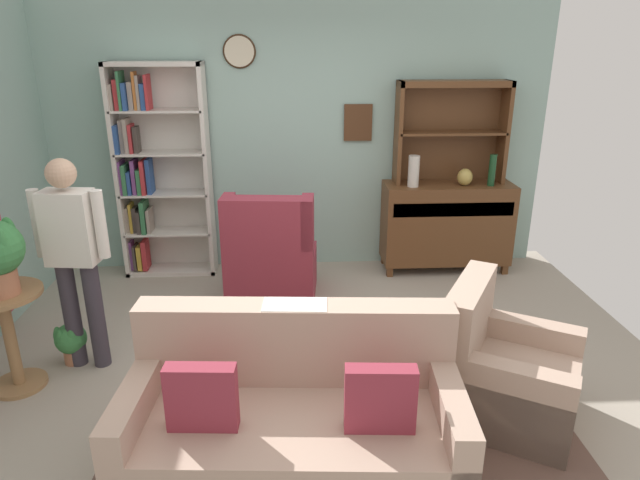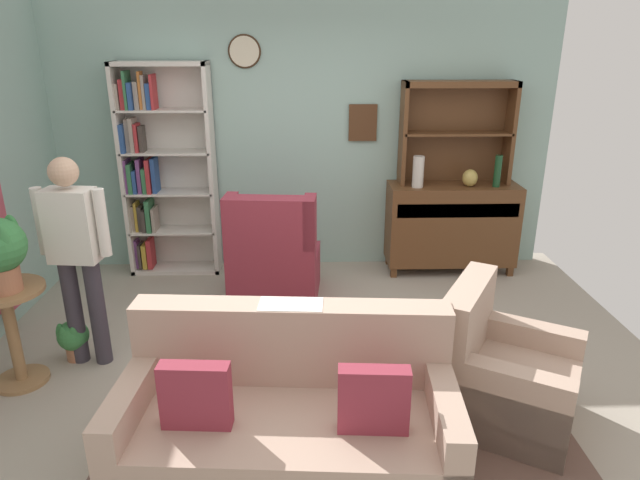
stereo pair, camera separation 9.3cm
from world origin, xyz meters
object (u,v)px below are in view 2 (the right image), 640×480
sideboard_hutch (457,118)px  vase_tall (418,172)px  couch_floral (288,422)px  armchair_floral (502,377)px  vase_round (470,178)px  wingback_chair (274,262)px  sideboard (451,224)px  bottle_wine (498,171)px  plant_stand (11,326)px  person_reading (76,249)px  book_stack (270,327)px  coffee_table (291,345)px  bookshelf (160,171)px  potted_plant_small (73,338)px

sideboard_hutch → vase_tall: bearing=-154.1°
couch_floral → armchair_floral: (1.34, 0.43, -0.02)m
vase_round → wingback_chair: 2.10m
sideboard → bottle_wine: 0.69m
sideboard_hutch → plant_stand: (-3.53, -2.05, -1.11)m
couch_floral → person_reading: bearing=142.4°
vase_tall → couch_floral: 3.11m
plant_stand → book_stack: size_ratio=3.47×
bottle_wine → sideboard_hutch: bearing=153.0°
plant_stand → coffee_table: bearing=-4.3°
book_stack → bookshelf: bearing=119.3°
bookshelf → coffee_table: bearing=-58.5°
bookshelf → plant_stand: bearing=-106.4°
book_stack → plant_stand: bearing=177.3°
armchair_floral → coffee_table: bearing=166.3°
vase_tall → wingback_chair: size_ratio=0.29×
sideboard → person_reading: bearing=-151.8°
plant_stand → couch_floral: bearing=-25.2°
sideboard → vase_round: (0.13, -0.07, 0.50)m
sideboard → bottle_wine: bottle_wine is taller
sideboard_hutch → coffee_table: size_ratio=1.38×
potted_plant_small → book_stack: bearing=-13.7°
person_reading → coffee_table: size_ratio=1.95×
vase_round → book_stack: size_ratio=0.81×
couch_floral → potted_plant_small: 2.04m
book_stack → vase_tall: bearing=55.0°
bottle_wine → person_reading: 3.85m
coffee_table → vase_round: bearing=49.3°
potted_plant_small → coffee_table: 1.71m
couch_floral → plant_stand: size_ratio=2.55×
person_reading → bottle_wine: bearing=24.3°
sideboard → book_stack: bearing=-130.9°
sideboard_hutch → coffee_table: sideboard_hutch is taller
couch_floral → book_stack: 0.84m
bookshelf → book_stack: bookshelf is taller
bookshelf → armchair_floral: 3.73m
couch_floral → armchair_floral: couch_floral is taller
bookshelf → sideboard_hutch: 2.97m
plant_stand → book_stack: 1.78m
sideboard_hutch → armchair_floral: size_ratio=1.05×
book_stack → vase_round: bearing=46.1°
person_reading → bookshelf: bearing=83.9°
vase_tall → bottle_wine: bearing=-0.7°
wingback_chair → potted_plant_small: bearing=-146.6°
sideboard_hutch → book_stack: size_ratio=5.25×
bottle_wine → potted_plant_small: bearing=-156.8°
vase_tall → potted_plant_small: 3.39m
bookshelf → vase_round: bookshelf is taller
sideboard → person_reading: person_reading is taller
wingback_chair → book_stack: 1.34m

